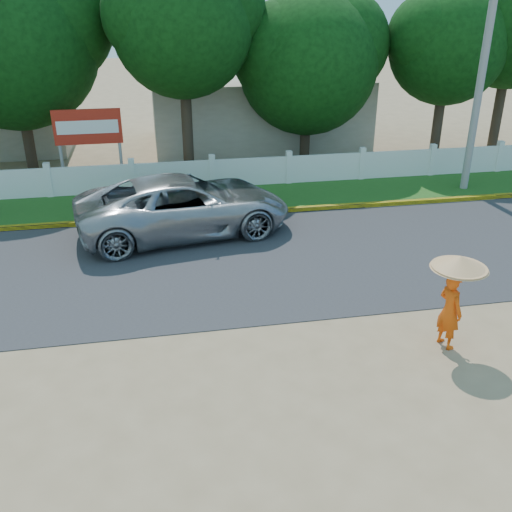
{
  "coord_description": "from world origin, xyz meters",
  "views": [
    {
      "loc": [
        -2.19,
        -9.84,
        6.91
      ],
      "look_at": [
        0.0,
        2.0,
        1.3
      ],
      "focal_mm": 40.0,
      "sensor_mm": 36.0,
      "label": 1
    }
  ],
  "objects_px": {
    "vehicle": "(184,206)",
    "billboard": "(88,131)",
    "utility_pole": "(480,87)",
    "monk_with_parasol": "(454,288)"
  },
  "relations": [
    {
      "from": "utility_pole",
      "to": "vehicle",
      "type": "relative_size",
      "value": 1.16
    },
    {
      "from": "vehicle",
      "to": "billboard",
      "type": "bearing_deg",
      "value": 20.49
    },
    {
      "from": "vehicle",
      "to": "billboard",
      "type": "distance_m",
      "value": 6.41
    },
    {
      "from": "vehicle",
      "to": "billboard",
      "type": "xyz_separation_m",
      "value": [
        -3.15,
        5.45,
        1.23
      ]
    },
    {
      "from": "utility_pole",
      "to": "billboard",
      "type": "height_order",
      "value": "utility_pole"
    },
    {
      "from": "vehicle",
      "to": "monk_with_parasol",
      "type": "height_order",
      "value": "monk_with_parasol"
    },
    {
      "from": "monk_with_parasol",
      "to": "vehicle",
      "type": "bearing_deg",
      "value": 124.7
    },
    {
      "from": "utility_pole",
      "to": "vehicle",
      "type": "bearing_deg",
      "value": -167.09
    },
    {
      "from": "monk_with_parasol",
      "to": "billboard",
      "type": "bearing_deg",
      "value": 122.76
    },
    {
      "from": "monk_with_parasol",
      "to": "billboard",
      "type": "relative_size",
      "value": 0.72
    }
  ]
}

